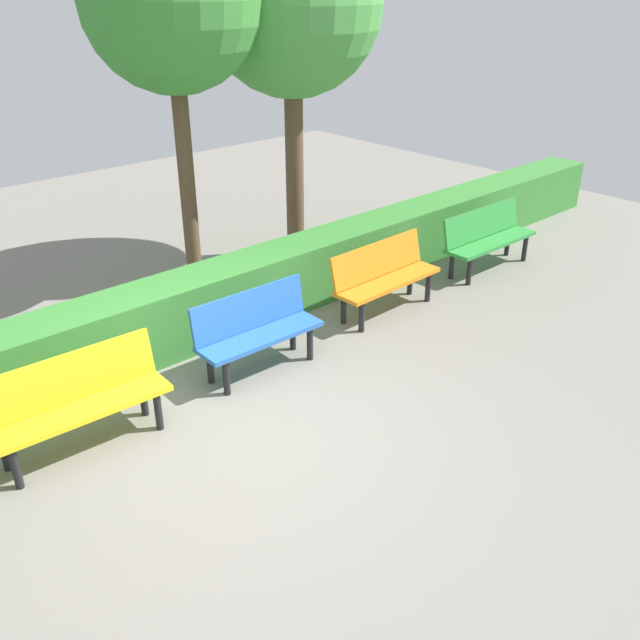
# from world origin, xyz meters

# --- Properties ---
(ground_plane) EXTENTS (19.47, 19.47, 0.00)m
(ground_plane) POSITION_xyz_m (0.00, 0.00, 0.00)
(ground_plane) COLOR gray
(bench_green) EXTENTS (1.63, 0.48, 0.86)m
(bench_green) POSITION_xyz_m (-4.97, -0.80, 0.48)
(bench_green) COLOR #2D8C38
(bench_green) RESTS_ON ground_plane
(bench_orange) EXTENTS (1.55, 0.50, 0.86)m
(bench_orange) POSITION_xyz_m (-2.86, -0.83, 0.48)
(bench_orange) COLOR orange
(bench_orange) RESTS_ON ground_plane
(bench_blue) EXTENTS (1.40, 0.49, 0.86)m
(bench_blue) POSITION_xyz_m (-0.82, -0.75, 0.48)
(bench_blue) COLOR blue
(bench_blue) RESTS_ON ground_plane
(bench_yellow) EXTENTS (1.60, 0.53, 0.86)m
(bench_yellow) POSITION_xyz_m (1.17, -0.73, 0.48)
(bench_yellow) COLOR yellow
(bench_yellow) RESTS_ON ground_plane
(hedge_row) EXTENTS (15.47, 0.64, 0.80)m
(hedge_row) POSITION_xyz_m (-0.93, -1.73, 0.40)
(hedge_row) COLOR #387F33
(hedge_row) RESTS_ON ground_plane
(tree_near) EXTENTS (2.39, 2.39, 4.66)m
(tree_near) POSITION_xyz_m (-3.33, -3.07, 3.43)
(tree_near) COLOR brown
(tree_near) RESTS_ON ground_plane
(tree_mid) EXTENTS (2.12, 2.12, 4.60)m
(tree_mid) POSITION_xyz_m (-1.59, -3.17, 3.51)
(tree_mid) COLOR brown
(tree_mid) RESTS_ON ground_plane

